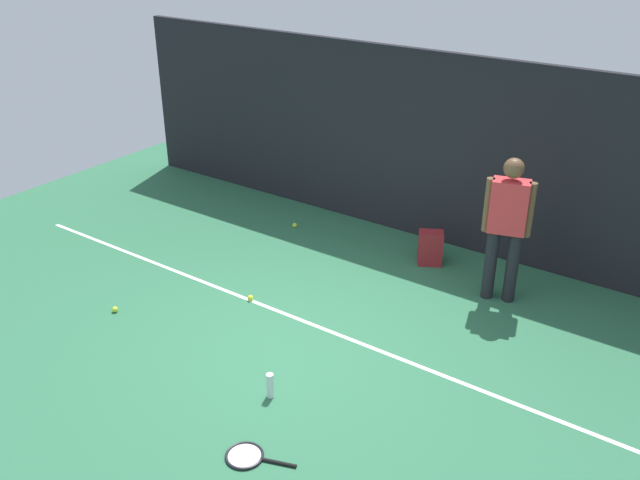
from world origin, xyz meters
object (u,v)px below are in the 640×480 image
Objects in this scene: tennis_player at (507,222)px; tennis_ball_near_player at (115,309)px; backpack at (430,248)px; tennis_ball_by_fence at (250,298)px; tennis_ball_mid_court at (295,225)px; tennis_racket at (248,456)px; water_bottle at (270,385)px.

tennis_ball_near_player is (-3.37, -2.73, -0.93)m from tennis_player.
backpack is (-1.04, 0.33, -0.76)m from tennis_player.
tennis_player is 25.76× the size of tennis_ball_by_fence.
tennis_player is 25.76× the size of tennis_ball_mid_court.
tennis_player is 25.76× the size of tennis_ball_near_player.
tennis_ball_by_fence is at bearing -69.60° from tennis_racket.
backpack is 6.67× the size of tennis_ball_near_player.
tennis_ball_by_fence is at bearing 136.31° from water_bottle.
tennis_player is at bearing -120.35° from tennis_racket.
backpack is 1.76× the size of water_bottle.
tennis_ball_mid_court is 3.67m from water_bottle.
tennis_player reaches higher than tennis_racket.
tennis_player is at bearing 133.15° from backpack.
tennis_player is 3.20m from tennis_ball_mid_court.
tennis_ball_near_player is 1.51m from tennis_ball_by_fence.
tennis_racket is at bearing -117.53° from tennis_player.
backpack is 2.37m from tennis_ball_by_fence.
tennis_ball_near_player and tennis_ball_mid_court have the same top height.
tennis_racket is 9.64× the size of tennis_ball_by_fence.
backpack is at bearing -104.44° from tennis_racket.
backpack reaches higher than tennis_ball_by_fence.
tennis_ball_near_player is 1.00× the size of tennis_ball_mid_court.
backpack is at bearing 3.88° from tennis_ball_mid_court.
backpack is 6.67× the size of tennis_ball_by_fence.
tennis_racket is 2.49m from tennis_ball_by_fence.
tennis_ball_near_player is (-2.67, 0.86, 0.02)m from tennis_racket.
water_bottle reaches higher than tennis_ball_near_player.
tennis_racket is 9.64× the size of tennis_ball_near_player.
backpack reaches higher than tennis_ball_mid_court.
water_bottle is at bearing -84.20° from tennis_racket.
tennis_ball_near_player is 1.00× the size of tennis_ball_by_fence.
tennis_ball_mid_court reaches higher than tennis_racket.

